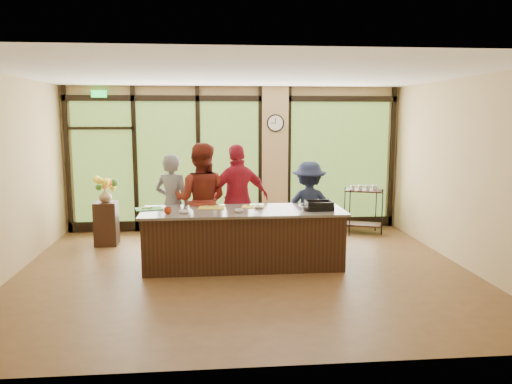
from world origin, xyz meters
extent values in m
plane|color=brown|center=(0.00, 0.00, 0.00)|extent=(7.00, 7.00, 0.00)
plane|color=white|center=(0.00, 0.00, 3.00)|extent=(7.00, 7.00, 0.00)
plane|color=tan|center=(0.00, 3.00, 1.50)|extent=(7.00, 0.00, 7.00)
plane|color=tan|center=(-3.50, 0.00, 1.50)|extent=(0.00, 6.00, 6.00)
plane|color=tan|center=(3.50, 0.00, 1.50)|extent=(0.00, 6.00, 6.00)
cube|color=tan|center=(0.85, 2.94, 1.50)|extent=(0.55, 0.12, 3.00)
cube|color=black|center=(0.00, 2.95, 2.75)|extent=(6.90, 0.08, 0.12)
cube|color=black|center=(0.00, 2.95, 0.12)|extent=(6.90, 0.08, 0.20)
cube|color=#19D83F|center=(-2.70, 2.90, 2.83)|extent=(0.30, 0.04, 0.14)
cube|color=#3D6A25|center=(-2.70, 2.97, 1.45)|extent=(1.20, 0.02, 2.50)
cube|color=#3D6A25|center=(-1.40, 2.97, 1.45)|extent=(1.20, 0.02, 2.50)
cube|color=#3D6A25|center=(-0.10, 2.97, 1.45)|extent=(1.20, 0.02, 2.50)
cube|color=#3D6A25|center=(2.25, 2.97, 1.45)|extent=(2.10, 0.02, 2.50)
cube|color=black|center=(-3.40, 2.95, 1.50)|extent=(0.08, 0.08, 3.00)
cube|color=black|center=(-2.05, 2.95, 1.50)|extent=(0.08, 0.08, 3.00)
cube|color=black|center=(-0.75, 2.95, 1.50)|extent=(0.08, 0.08, 3.00)
cube|color=black|center=(0.55, 2.95, 1.50)|extent=(0.08, 0.08, 3.00)
cube|color=black|center=(1.15, 2.95, 1.50)|extent=(0.08, 0.08, 3.00)
cube|color=black|center=(3.40, 2.95, 1.50)|extent=(0.08, 0.08, 3.00)
cube|color=black|center=(0.00, 0.30, 0.44)|extent=(3.10, 1.00, 0.88)
cube|color=slate|center=(0.00, 0.30, 0.90)|extent=(3.20, 1.10, 0.04)
cylinder|color=black|center=(0.85, 2.87, 2.25)|extent=(0.36, 0.04, 0.36)
cylinder|color=white|center=(0.85, 2.85, 2.25)|extent=(0.31, 0.01, 0.31)
cube|color=black|center=(0.85, 2.85, 2.30)|extent=(0.01, 0.00, 0.11)
cube|color=black|center=(0.80, 2.85, 2.25)|extent=(0.09, 0.00, 0.01)
imported|color=slate|center=(-1.17, 1.13, 0.88)|extent=(0.76, 0.64, 1.76)
imported|color=maroon|center=(-0.68, 0.97, 0.97)|extent=(1.07, 0.90, 1.95)
imported|color=maroon|center=(-0.03, 1.09, 0.96)|extent=(1.21, 0.77, 1.92)
imported|color=#1B213B|center=(1.21, 1.06, 0.80)|extent=(1.08, 0.67, 1.61)
cube|color=black|center=(1.20, 0.17, 0.96)|extent=(0.43, 0.34, 0.07)
imported|color=silver|center=(1.04, 0.19, 0.96)|extent=(0.33, 0.33, 0.08)
cube|color=green|center=(-1.50, 0.48, 0.93)|extent=(0.47, 0.40, 0.01)
cube|color=yellow|center=(-0.50, 0.52, 0.93)|extent=(0.44, 0.35, 0.01)
cube|color=yellow|center=(0.18, 0.53, 0.93)|extent=(0.39, 0.32, 0.01)
imported|color=white|center=(-0.92, 0.08, 0.94)|extent=(0.17, 0.17, 0.05)
imported|color=white|center=(-0.08, 0.09, 0.94)|extent=(0.18, 0.18, 0.05)
imported|color=white|center=(0.26, 0.39, 0.94)|extent=(0.18, 0.18, 0.03)
imported|color=#AB2E11|center=(-1.16, 0.07, 0.97)|extent=(0.14, 0.14, 0.09)
cube|color=black|center=(-2.46, 1.86, 0.41)|extent=(0.41, 0.41, 0.81)
imported|color=#9A7954|center=(-2.46, 1.86, 0.94)|extent=(0.29, 0.29, 0.25)
cube|color=black|center=(2.60, 2.34, 0.19)|extent=(0.84, 0.67, 0.03)
cube|color=black|center=(2.60, 2.34, 0.89)|extent=(0.84, 0.67, 0.03)
cylinder|color=black|center=(2.27, 2.15, 0.47)|extent=(0.03, 0.03, 0.94)
cylinder|color=black|center=(2.94, 2.15, 0.47)|extent=(0.03, 0.03, 0.94)
cylinder|color=black|center=(2.27, 2.52, 0.47)|extent=(0.03, 0.03, 0.94)
cylinder|color=black|center=(2.94, 2.52, 0.47)|extent=(0.03, 0.03, 0.94)
imported|color=silver|center=(2.37, 2.34, 0.95)|extent=(0.14, 0.14, 0.10)
imported|color=silver|center=(2.53, 2.34, 0.95)|extent=(0.14, 0.14, 0.10)
imported|color=silver|center=(2.69, 2.34, 0.95)|extent=(0.14, 0.14, 0.10)
imported|color=silver|center=(2.83, 2.34, 0.95)|extent=(0.14, 0.14, 0.10)
camera|label=1|loc=(-0.52, -7.47, 2.39)|focal=35.00mm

